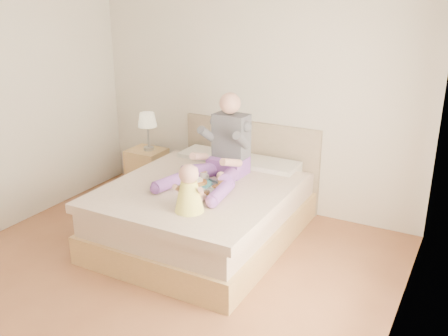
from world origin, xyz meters
The scene contains 7 objects.
room centered at (0.08, 0.01, 1.51)m, with size 4.02×4.22×2.71m.
bed centered at (0.00, 1.08, 0.32)m, with size 1.70×2.18×1.00m.
nightstand centered at (-1.32, 1.80, 0.27)m, with size 0.44×0.39×0.54m.
lamp centered at (-1.28, 1.81, 0.90)m, with size 0.23×0.23×0.48m.
adult centered at (0.08, 1.23, 0.87)m, with size 0.75×1.07×0.88m.
tray centered at (0.07, 0.89, 0.64)m, with size 0.53×0.46×0.13m.
baby centered at (0.22, 0.39, 0.79)m, with size 0.28×0.39×0.43m.
Camera 1 is at (2.38, -2.98, 2.45)m, focal length 40.00 mm.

